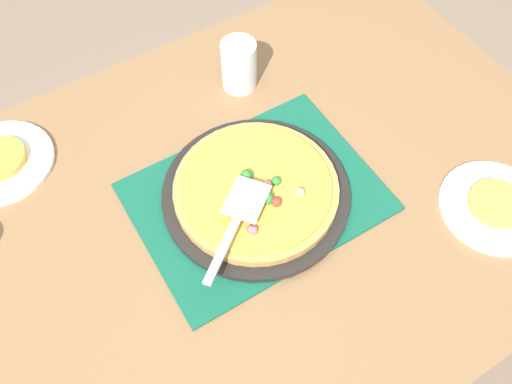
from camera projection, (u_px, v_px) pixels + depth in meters
name	position (u px, v px, depth m)	size (l,w,h in m)	color
ground_plane	(256.00, 321.00, 1.73)	(8.00, 8.00, 0.00)	#84705B
dining_table	(256.00, 223.00, 1.19)	(1.40, 1.00, 0.75)	olive
placemat	(256.00, 196.00, 1.09)	(0.48, 0.36, 0.01)	#145B42
pizza_pan	(256.00, 194.00, 1.09)	(0.38, 0.38, 0.01)	black
pizza	(256.00, 189.00, 1.07)	(0.33, 0.33, 0.05)	tan
plate_near_left	(494.00, 207.00, 1.08)	(0.22, 0.22, 0.01)	white
plate_far_right	(2.00, 162.00, 1.14)	(0.22, 0.22, 0.01)	white
served_slice_left	(497.00, 203.00, 1.07)	(0.11, 0.11, 0.02)	#EAB747
cup_near	(239.00, 65.00, 1.22)	(0.08, 0.08, 0.12)	white
pizza_server	(237.00, 220.00, 0.99)	(0.21, 0.17, 0.01)	silver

